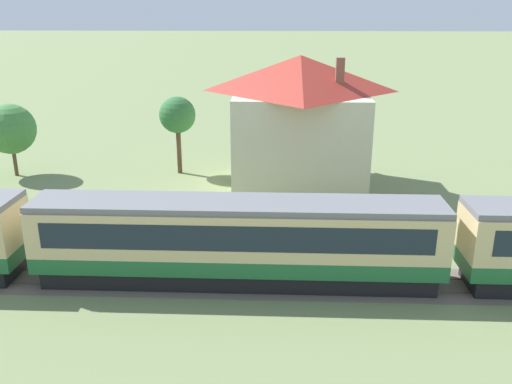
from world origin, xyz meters
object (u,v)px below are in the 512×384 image
at_px(station_house_red_roof, 299,122).
at_px(yard_tree_0, 177,116).
at_px(yard_tree_1, 10,129).
at_px(passenger_train, 243,238).

bearing_deg(station_house_red_roof, yard_tree_0, 160.33).
bearing_deg(station_house_red_roof, yard_tree_1, 174.61).
relative_size(station_house_red_roof, yard_tree_0, 1.62).
relative_size(station_house_red_roof, yard_tree_1, 1.75).
height_order(station_house_red_roof, yard_tree_1, station_house_red_roof).
height_order(station_house_red_roof, yard_tree_0, station_house_red_roof).
xyz_separation_m(passenger_train, yard_tree_0, (-6.44, 18.42, 2.40)).
distance_m(passenger_train, yard_tree_1, 26.05).
distance_m(yard_tree_0, yard_tree_1, 13.21).
bearing_deg(station_house_red_roof, passenger_train, -101.74).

